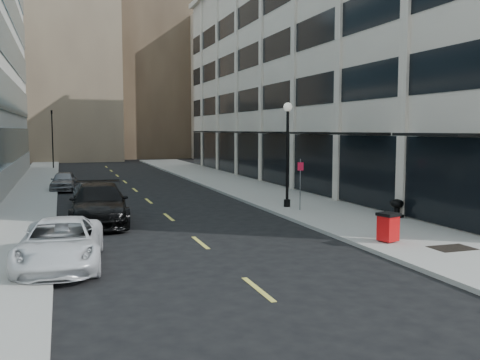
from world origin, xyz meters
TOP-DOWN VIEW (x-y plane):
  - ground at (0.00, 0.00)m, footprint 160.00×160.00m
  - sidewalk_right at (7.50, 20.00)m, footprint 5.00×80.00m
  - sidewalk_left at (-6.50, 20.00)m, footprint 3.00×80.00m
  - building_right at (16.94, 26.99)m, footprint 15.30×46.50m
  - skyline_tan_near at (-4.00, 68.00)m, footprint 14.00×18.00m
  - skyline_brown at (8.00, 72.00)m, footprint 12.00×16.00m
  - skyline_stone at (18.00, 66.00)m, footprint 10.00×14.00m
  - grate_far at (7.60, 3.80)m, footprint 1.40×1.00m
  - road_centerline at (0.00, 17.00)m, footprint 0.15×68.20m
  - traffic_signal at (-5.50, 48.00)m, footprint 0.66×0.66m
  - car_white_van at (-4.80, 6.00)m, footprint 2.83×5.34m
  - car_black_pickup at (-3.20, 13.24)m, footprint 2.77×6.10m
  - car_silver_sedan at (-3.20, 18.60)m, footprint 2.12×4.24m
  - car_grey_sedan at (-4.58, 27.00)m, footprint 1.98×4.01m
  - trash_bin at (6.14, 5.37)m, footprint 0.79×0.79m
  - lamppost at (6.24, 14.47)m, footprint 0.45×0.45m
  - sign_post at (6.40, 13.22)m, footprint 0.29×0.08m
  - urn_planter at (9.60, 9.80)m, footprint 0.60×0.60m

SIDE VIEW (x-z plane):
  - ground at x=0.00m, z-range 0.00..0.00m
  - road_centerline at x=0.00m, z-range 0.00..0.01m
  - sidewalk_right at x=7.50m, z-range 0.00..0.15m
  - sidewalk_left at x=-6.50m, z-range 0.00..0.15m
  - grate_far at x=7.60m, z-range 0.15..0.16m
  - urn_planter at x=9.60m, z-range 0.24..1.07m
  - car_grey_sedan at x=-4.58m, z-range 0.00..1.31m
  - car_silver_sedan at x=-3.20m, z-range 0.00..1.39m
  - trash_bin at x=6.14m, z-range 0.19..1.22m
  - car_white_van at x=-4.80m, z-range 0.00..1.43m
  - car_black_pickup at x=-3.20m, z-range 0.00..1.73m
  - sign_post at x=6.40m, z-range 0.50..3.02m
  - lamppost at x=6.24m, z-range 0.62..6.06m
  - traffic_signal at x=-5.50m, z-range 2.23..9.21m
  - building_right at x=16.94m, z-range -0.13..18.12m
  - skyline_stone at x=18.00m, z-range 0.00..20.00m
  - skyline_tan_near at x=-4.00m, z-range 0.00..28.00m
  - skyline_brown at x=8.00m, z-range 0.00..34.00m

